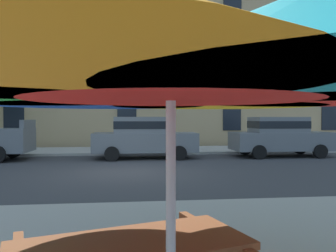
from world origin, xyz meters
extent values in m
plane|color=#38383A|center=(0.00, 0.00, 0.00)|extent=(120.00, 120.00, 0.00)
cube|color=#B2ADA3|center=(0.00, 6.80, 0.06)|extent=(56.00, 3.60, 0.12)
cube|color=tan|center=(0.00, 15.00, 9.60)|extent=(43.90, 12.00, 19.20)
cube|color=#9E937F|center=(0.00, 8.96, 3.20)|extent=(43.02, 0.08, 0.36)
cube|color=#9E937F|center=(0.00, 8.96, 6.40)|extent=(43.02, 0.08, 0.36)
cube|color=slate|center=(-4.04, 3.70, 1.48)|extent=(0.16, 1.75, 0.36)
cylinder|color=black|center=(-4.93, 4.65, 0.34)|extent=(0.68, 0.22, 0.68)
cube|color=slate|center=(0.79, 3.70, 0.70)|extent=(4.40, 1.76, 0.80)
cube|color=slate|center=(0.64, 3.70, 1.44)|extent=(2.30, 1.55, 0.68)
cube|color=black|center=(0.64, 3.70, 1.44)|extent=(2.32, 1.57, 0.32)
cylinder|color=black|center=(2.16, 4.58, 0.30)|extent=(0.60, 0.22, 0.60)
cylinder|color=black|center=(2.16, 2.82, 0.30)|extent=(0.60, 0.22, 0.60)
cylinder|color=black|center=(-0.57, 4.58, 0.30)|extent=(0.60, 0.22, 0.60)
cylinder|color=black|center=(-0.57, 2.82, 0.30)|extent=(0.60, 0.22, 0.60)
cube|color=slate|center=(6.92, 3.70, 0.70)|extent=(4.40, 1.76, 0.80)
cube|color=slate|center=(6.77, 3.70, 1.44)|extent=(2.30, 1.55, 0.68)
cube|color=black|center=(6.77, 3.70, 1.44)|extent=(2.32, 1.57, 0.32)
cylinder|color=black|center=(8.28, 4.58, 0.30)|extent=(0.60, 0.22, 0.60)
cylinder|color=black|center=(8.28, 2.82, 0.30)|extent=(0.60, 0.22, 0.60)
cylinder|color=black|center=(5.55, 4.58, 0.30)|extent=(0.60, 0.22, 0.60)
cylinder|color=black|center=(5.55, 2.82, 0.30)|extent=(0.60, 0.22, 0.60)
cylinder|color=silver|center=(0.34, -9.00, 1.11)|extent=(0.06, 0.06, 2.22)
cone|color=red|center=(1.37, -9.00, 2.01)|extent=(1.80, 1.80, 0.41)
cone|color=yellow|center=(0.86, -8.11, 2.01)|extent=(1.80, 1.80, 0.41)
cone|color=blue|center=(-0.17, -8.11, 2.01)|extent=(1.80, 1.80, 0.41)
cone|color=orange|center=(-0.17, -9.89, 2.01)|extent=(1.80, 1.80, 0.41)
cone|color=red|center=(0.34, -9.00, 2.05)|extent=(1.72, 1.72, 0.49)
cube|color=brown|center=(0.11, -8.44, 0.74)|extent=(1.96, 1.29, 0.06)
camera|label=1|loc=(0.09, -11.03, 1.70)|focal=36.68mm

